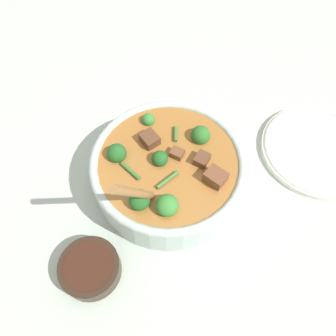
% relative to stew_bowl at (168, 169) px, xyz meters
% --- Properties ---
extents(ground_plane, '(4.00, 4.00, 0.00)m').
position_rel_stew_bowl_xyz_m(ground_plane, '(-0.00, -0.00, -0.05)').
color(ground_plane, '#ADBCAD').
extents(stew_bowl, '(0.29, 0.30, 0.26)m').
position_rel_stew_bowl_xyz_m(stew_bowl, '(0.00, 0.00, 0.00)').
color(stew_bowl, '#B2C6BC').
rests_on(stew_bowl, ground_plane).
extents(condiment_bowl, '(0.10, 0.10, 0.04)m').
position_rel_stew_bowl_xyz_m(condiment_bowl, '(0.13, 0.18, -0.03)').
color(condiment_bowl, black).
rests_on(condiment_bowl, ground_plane).
extents(empty_plate, '(0.23, 0.23, 0.02)m').
position_rel_stew_bowl_xyz_m(empty_plate, '(-0.31, -0.08, -0.04)').
color(empty_plate, silver).
rests_on(empty_plate, ground_plane).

